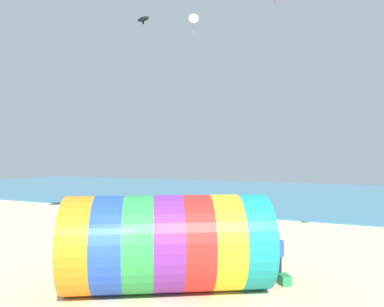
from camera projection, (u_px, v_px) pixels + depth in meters
ground_plane at (99, 304)px, 11.93m from camera, size 120.00×120.00×0.00m
sea at (301, 194)px, 46.74m from camera, size 120.00×40.00×0.10m
giant_inflatable_tube at (168, 243)px, 13.22m from camera, size 7.74×6.54×3.35m
kite_handler at (278, 256)px, 14.47m from camera, size 0.41×0.41×1.72m
kite_black_parafoil at (143, 19)px, 31.45m from camera, size 1.33×0.78×0.70m
kite_white_delta at (194, 21)px, 27.63m from camera, size 1.01×1.07×1.39m
cooler_box at (284, 280)px, 13.78m from camera, size 0.60×0.63×0.36m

